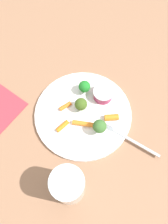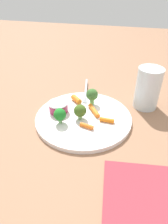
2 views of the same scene
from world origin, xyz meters
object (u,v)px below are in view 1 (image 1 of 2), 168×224
at_px(sauce_cup, 103,94).
at_px(carrot_stick_3, 63,126).
at_px(carrot_stick_1, 112,117).
at_px(fork, 130,139).
at_px(carrot_stick_0, 83,124).
at_px(carrot_stick_2, 65,106).
at_px(drinking_glass, 68,186).
at_px(broccoli_floret_1, 85,87).
at_px(plate, 83,114).
at_px(broccoli_floret_0, 100,127).
at_px(broccoli_floret_2, 81,104).

relative_size(sauce_cup, carrot_stick_3, 1.47).
xyz_separation_m(carrot_stick_1, fork, (-0.01, -0.07, -0.01)).
bearing_deg(carrot_stick_0, carrot_stick_1, -34.29).
distance_m(carrot_stick_2, carrot_stick_3, 0.06).
bearing_deg(drinking_glass, carrot_stick_2, 47.39).
height_order(broccoli_floret_1, fork, broccoli_floret_1).
xyz_separation_m(carrot_stick_0, carrot_stick_3, (-0.04, 0.04, -0.00)).
height_order(plate, broccoli_floret_0, broccoli_floret_0).
bearing_deg(carrot_stick_2, carrot_stick_0, -93.62).
bearing_deg(sauce_cup, plate, 175.18).
bearing_deg(carrot_stick_2, carrot_stick_1, -62.82).
bearing_deg(broccoli_floret_0, fork, -64.02).
xyz_separation_m(carrot_stick_3, drinking_glass, (-0.10, -0.12, 0.04)).
bearing_deg(broccoli_floret_1, fork, -98.04).
relative_size(plate, fork, 1.65).
distance_m(broccoli_floret_0, fork, 0.09).
bearing_deg(carrot_stick_1, carrot_stick_2, 117.18).
height_order(sauce_cup, broccoli_floret_1, broccoli_floret_1).
xyz_separation_m(carrot_stick_0, carrot_stick_1, (0.06, -0.04, 0.00)).
distance_m(broccoli_floret_2, carrot_stick_3, 0.08).
xyz_separation_m(broccoli_floret_1, broccoli_floret_2, (-0.05, -0.03, -0.00)).
bearing_deg(fork, carrot_stick_1, 80.23).
height_order(carrot_stick_1, drinking_glass, drinking_glass).
relative_size(plate, broccoli_floret_2, 6.22).
relative_size(fork, drinking_glass, 1.31).
height_order(plate, carrot_stick_3, carrot_stick_3).
relative_size(carrot_stick_0, carrot_stick_3, 1.54).
distance_m(carrot_stick_0, carrot_stick_2, 0.07).
bearing_deg(carrot_stick_3, broccoli_floret_2, 1.11).
bearing_deg(sauce_cup, broccoli_floret_2, 164.20).
bearing_deg(fork, broccoli_floret_2, 97.55).
distance_m(carrot_stick_0, fork, 0.13).
distance_m(broccoli_floret_0, carrot_stick_3, 0.10).
xyz_separation_m(broccoli_floret_2, fork, (0.02, -0.15, -0.02)).
relative_size(carrot_stick_1, drinking_glass, 0.30).
distance_m(carrot_stick_1, carrot_stick_2, 0.13).
height_order(carrot_stick_0, carrot_stick_2, carrot_stick_0).
xyz_separation_m(sauce_cup, carrot_stick_3, (-0.14, 0.02, -0.01)).
bearing_deg(carrot_stick_1, fork, -99.77).
relative_size(sauce_cup, carrot_stick_2, 1.57).
xyz_separation_m(broccoli_floret_0, fork, (0.04, -0.08, -0.03)).
distance_m(broccoli_floret_0, drinking_glass, 0.16).
height_order(sauce_cup, fork, sauce_cup).
bearing_deg(drinking_glass, carrot_stick_3, 51.07).
distance_m(carrot_stick_0, carrot_stick_3, 0.06).
height_order(carrot_stick_1, carrot_stick_2, carrot_stick_1).
bearing_deg(sauce_cup, carrot_stick_0, -169.85).
height_order(plate, broccoli_floret_1, broccoli_floret_1).
height_order(plate, fork, fork).
height_order(carrot_stick_0, carrot_stick_1, carrot_stick_1).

